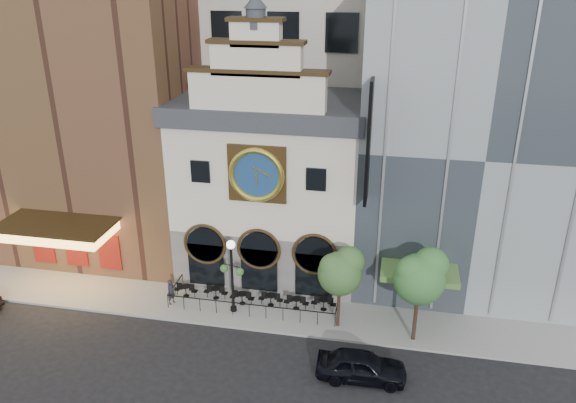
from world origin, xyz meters
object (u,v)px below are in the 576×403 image
(bistro_3, at_px, (271,299))
(bistro_0, at_px, (186,290))
(bistro_2, at_px, (242,297))
(lamppost, at_px, (232,268))
(bistro_5, at_px, (324,303))
(car_right, at_px, (361,366))
(tree_right, at_px, (421,275))
(tree_left, at_px, (341,270))
(bistro_4, at_px, (296,302))
(pedestrian, at_px, (171,292))
(bistro_1, at_px, (216,292))

(bistro_3, bearing_deg, bistro_0, -179.89)
(bistro_2, xyz_separation_m, lamppost, (-0.32, -0.85, 2.57))
(bistro_5, xyz_separation_m, car_right, (2.77, -5.75, 0.19))
(lamppost, xyz_separation_m, tree_right, (11.09, -0.75, 1.19))
(bistro_0, relative_size, car_right, 0.33)
(bistro_5, height_order, lamppost, lamppost)
(bistro_3, height_order, tree_left, tree_left)
(bistro_5, bearing_deg, bistro_0, -178.97)
(bistro_3, xyz_separation_m, tree_right, (8.93, -1.77, 3.76))
(bistro_3, xyz_separation_m, bistro_4, (1.66, -0.07, 0.00))
(bistro_2, height_order, bistro_3, same)
(bistro_4, bearing_deg, pedestrian, -173.38)
(bistro_5, bearing_deg, tree_right, -19.11)
(tree_left, relative_size, tree_right, 0.89)
(bistro_5, relative_size, car_right, 0.33)
(bistro_4, distance_m, bistro_5, 1.72)
(car_right, bearing_deg, bistro_3, 45.62)
(bistro_2, relative_size, bistro_3, 1.00)
(bistro_5, distance_m, lamppost, 6.21)
(bistro_3, xyz_separation_m, car_right, (6.13, -5.60, 0.19))
(bistro_3, bearing_deg, car_right, -42.41)
(tree_right, bearing_deg, pedestrian, 177.03)
(tree_left, xyz_separation_m, tree_right, (4.45, -0.48, 0.45))
(car_right, bearing_deg, pedestrian, 67.62)
(bistro_4, relative_size, tree_right, 0.27)
(tree_right, bearing_deg, bistro_5, 160.89)
(bistro_3, bearing_deg, bistro_5, 2.59)
(bistro_3, relative_size, car_right, 0.33)
(lamppost, distance_m, tree_right, 11.18)
(bistro_5, xyz_separation_m, tree_left, (1.11, -1.45, 3.32))
(bistro_0, height_order, tree_left, tree_left)
(bistro_1, bearing_deg, bistro_5, 0.27)
(bistro_2, height_order, car_right, car_right)
(bistro_1, height_order, bistro_5, same)
(lamppost, bearing_deg, bistro_0, 175.46)
(bistro_1, bearing_deg, bistro_4, -1.99)
(bistro_2, xyz_separation_m, tree_right, (10.77, -1.60, 3.76))
(bistro_2, relative_size, tree_left, 0.31)
(bistro_5, xyz_separation_m, pedestrian, (-9.63, -1.14, 0.38))
(bistro_0, xyz_separation_m, pedestrian, (-0.58, -0.98, 0.38))
(bistro_0, height_order, bistro_5, same)
(pedestrian, distance_m, tree_right, 15.59)
(bistro_1, xyz_separation_m, tree_left, (8.16, -1.42, 3.32))
(bistro_5, bearing_deg, bistro_2, -176.43)
(bistro_4, xyz_separation_m, lamppost, (-3.82, -0.96, 2.57))
(bistro_4, relative_size, car_right, 0.33)
(bistro_4, height_order, tree_right, tree_right)
(bistro_5, bearing_deg, car_right, -64.32)
(bistro_0, distance_m, bistro_5, 9.05)
(bistro_5, height_order, car_right, car_right)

